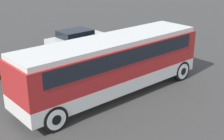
{
  "coord_description": "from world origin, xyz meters",
  "views": [
    {
      "loc": [
        -9.36,
        -10.75,
        6.68
      ],
      "look_at": [
        0.0,
        0.0,
        1.31
      ],
      "focal_mm": 50.0,
      "sensor_mm": 36.0,
      "label": 1
    }
  ],
  "objects": [
    {
      "name": "parked_car_near",
      "position": [
        3.43,
        7.91,
        0.68
      ],
      "size": [
        4.53,
        1.96,
        1.36
      ],
      "color": "silver",
      "rests_on": "ground_plane"
    },
    {
      "name": "parked_car_mid",
      "position": [
        4.1,
        4.77,
        0.71
      ],
      "size": [
        4.02,
        1.91,
        1.43
      ],
      "color": "black",
      "rests_on": "ground_plane"
    },
    {
      "name": "tour_bus",
      "position": [
        0.1,
        0.0,
        1.76
      ],
      "size": [
        10.05,
        2.53,
        2.9
      ],
      "color": "silver",
      "rests_on": "ground_plane"
    },
    {
      "name": "ground_plane",
      "position": [
        0.0,
        0.0,
        0.0
      ],
      "size": [
        120.0,
        120.0,
        0.0
      ],
      "primitive_type": "plane",
      "color": "#423F3D"
    }
  ]
}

